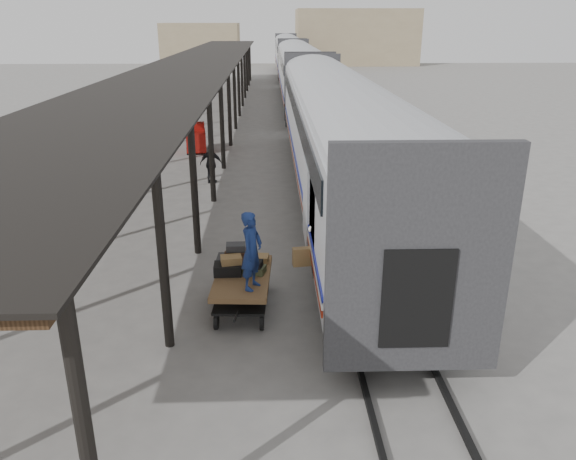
# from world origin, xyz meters

# --- Properties ---
(ground) EXTENTS (160.00, 160.00, 0.00)m
(ground) POSITION_xyz_m (0.00, 0.00, 0.00)
(ground) COLOR slate
(ground) RESTS_ON ground
(train) EXTENTS (3.45, 76.01, 4.01)m
(train) POSITION_xyz_m (3.19, 33.79, 2.69)
(train) COLOR silver
(train) RESTS_ON ground
(canopy) EXTENTS (4.90, 64.30, 4.15)m
(canopy) POSITION_xyz_m (-3.40, 24.00, 4.00)
(canopy) COLOR #422B19
(canopy) RESTS_ON ground
(rails) EXTENTS (1.54, 150.00, 0.12)m
(rails) POSITION_xyz_m (3.20, 34.00, 0.06)
(rails) COLOR black
(rails) RESTS_ON ground
(building_far) EXTENTS (18.00, 10.00, 8.00)m
(building_far) POSITION_xyz_m (14.00, 78.00, 4.00)
(building_far) COLOR tan
(building_far) RESTS_ON ground
(building_left) EXTENTS (12.00, 8.00, 6.00)m
(building_left) POSITION_xyz_m (-10.00, 82.00, 3.00)
(building_left) COLOR tan
(building_left) RESTS_ON ground
(baggage_cart) EXTENTS (1.38, 2.46, 0.86)m
(baggage_cart) POSITION_xyz_m (0.12, -0.44, 0.65)
(baggage_cart) COLOR brown
(baggage_cart) RESTS_ON ground
(suitcase_stack) EXTENTS (1.28, 1.07, 0.58)m
(suitcase_stack) POSITION_xyz_m (0.01, -0.08, 1.05)
(suitcase_stack) COLOR #313133
(suitcase_stack) RESTS_ON baggage_cart
(luggage_tug) EXTENTS (1.19, 1.74, 1.44)m
(luggage_tug) POSITION_xyz_m (-3.01, 16.51, 0.66)
(luggage_tug) COLOR maroon
(luggage_tug) RESTS_ON ground
(porter) EXTENTS (0.65, 0.76, 1.75)m
(porter) POSITION_xyz_m (0.37, -1.09, 1.74)
(porter) COLOR navy
(porter) RESTS_ON baggage_cart
(pedestrian) EXTENTS (1.01, 0.53, 1.64)m
(pedestrian) POSITION_xyz_m (-1.64, 10.52, 0.82)
(pedestrian) COLOR black
(pedestrian) RESTS_ON ground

